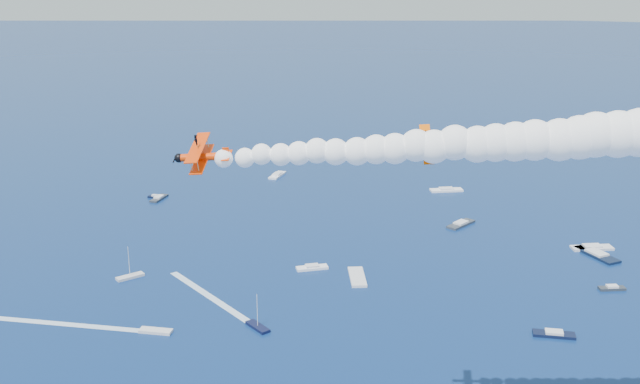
% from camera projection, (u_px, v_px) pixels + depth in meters
% --- Properties ---
extents(biplane_lead, '(8.43, 10.04, 7.73)m').
position_uv_depth(biplane_lead, '(429.00, 147.00, 112.28)').
color(biplane_lead, '#FF6005').
extents(biplane_trail, '(9.77, 11.41, 7.88)m').
position_uv_depth(biplane_trail, '(203.00, 157.00, 105.34)').
color(biplane_trail, '#FD3B05').
extents(smoke_trail_trail, '(73.39, 35.11, 12.56)m').
position_uv_depth(smoke_trail_trail, '(466.00, 143.00, 101.35)').
color(smoke_trail_trail, white).
extents(spectator_boats, '(207.34, 179.69, 0.70)m').
position_uv_depth(spectator_boats, '(398.00, 278.00, 206.64)').
color(spectator_boats, white).
rests_on(spectator_boats, ground).
extents(boat_wakes, '(61.00, 114.64, 0.04)m').
position_uv_depth(boat_wakes, '(78.00, 355.00, 167.66)').
color(boat_wakes, white).
rests_on(boat_wakes, ground).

